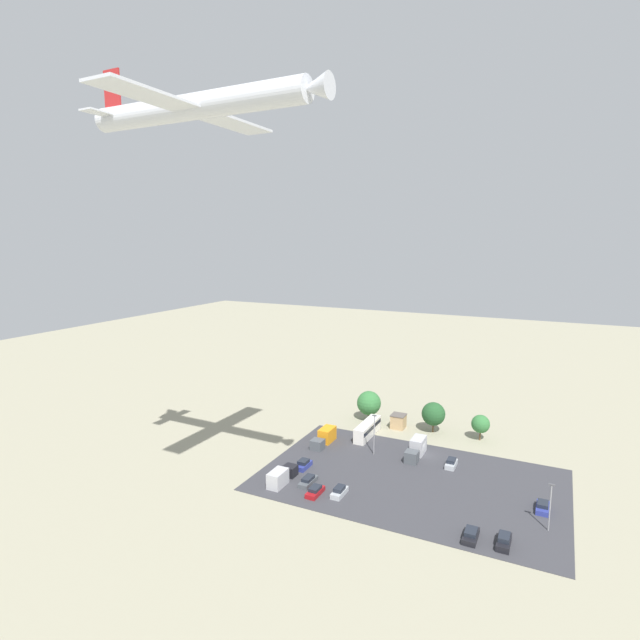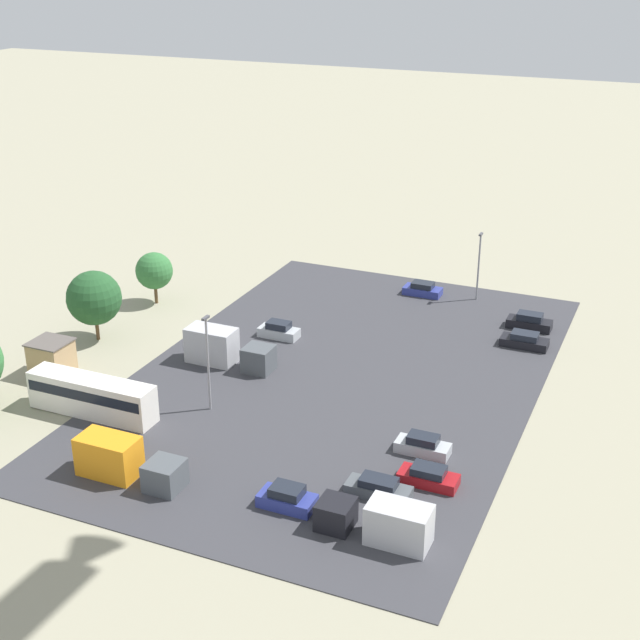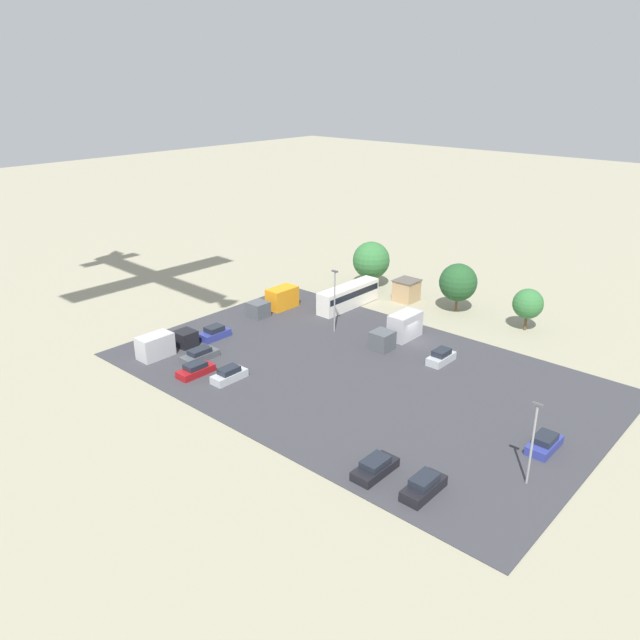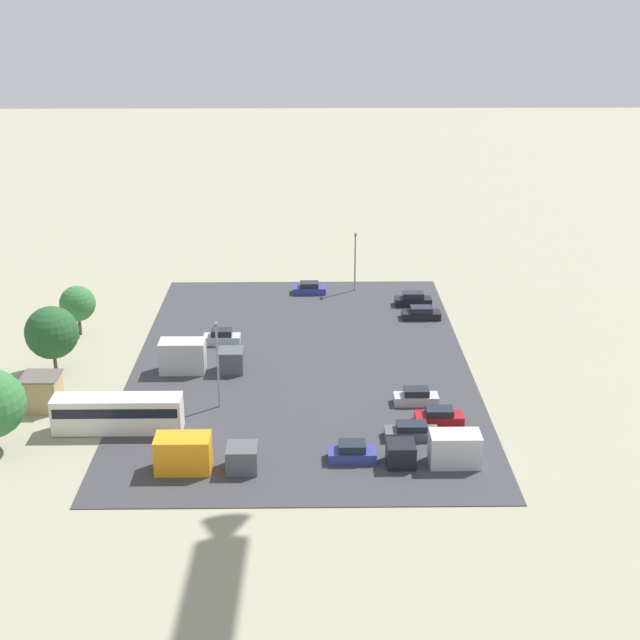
{
  "view_description": "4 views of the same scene",
  "coord_description": "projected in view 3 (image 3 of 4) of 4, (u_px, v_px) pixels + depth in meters",
  "views": [
    {
      "loc": [
        -22.9,
        96.98,
        43.91
      ],
      "look_at": [
        11.26,
        26.89,
        31.41
      ],
      "focal_mm": 28.0,
      "sensor_mm": 36.0,
      "label": 1
    },
    {
      "loc": [
        66.86,
        39.13,
        36.51
      ],
      "look_at": [
        2.1,
        11.05,
        6.35
      ],
      "focal_mm": 50.0,
      "sensor_mm": 36.0,
      "label": 2
    },
    {
      "loc": [
        -39.54,
        62.67,
        32.04
      ],
      "look_at": [
        5.12,
        12.49,
        5.37
      ],
      "focal_mm": 35.0,
      "sensor_mm": 36.0,
      "label": 3
    },
    {
      "loc": [
        85.27,
        12.78,
        37.55
      ],
      "look_at": [
        1.35,
        13.88,
        5.5
      ],
      "focal_mm": 50.0,
      "sensor_mm": 36.0,
      "label": 4
    }
  ],
  "objects": [
    {
      "name": "ground_plane",
      "position": [
        415.0,
        342.0,
        79.76
      ],
      "size": [
        400.0,
        400.0,
        0.0
      ],
      "primitive_type": "plane",
      "color": "gray"
    },
    {
      "name": "parking_lot_surface",
      "position": [
        356.0,
        373.0,
        71.44
      ],
      "size": [
        54.23,
        34.8,
        0.08
      ],
      "color": "#38383D",
      "rests_on": "ground"
    },
    {
      "name": "shed_building",
      "position": [
        406.0,
        290.0,
        93.62
      ],
      "size": [
        3.32,
        3.48,
        3.28
      ],
      "color": "tan",
      "rests_on": "ground"
    },
    {
      "name": "bus",
      "position": [
        348.0,
        295.0,
        90.93
      ],
      "size": [
        2.46,
        11.38,
        3.24
      ],
      "color": "silver",
      "rests_on": "ground"
    },
    {
      "name": "parked_car_0",
      "position": [
        200.0,
        355.0,
        74.46
      ],
      "size": [
        1.84,
        4.71,
        1.41
      ],
      "rotation": [
        0.0,
        0.0,
        3.14
      ],
      "color": "#4C5156",
      "rests_on": "ground"
    },
    {
      "name": "parked_car_1",
      "position": [
        375.0,
        467.0,
        53.22
      ],
      "size": [
        1.98,
        4.55,
        1.45
      ],
      "rotation": [
        0.0,
        0.0,
        3.14
      ],
      "color": "black",
      "rests_on": "ground"
    },
    {
      "name": "parked_car_2",
      "position": [
        424.0,
        486.0,
        50.65
      ],
      "size": [
        1.84,
        4.47,
        1.65
      ],
      "rotation": [
        0.0,
        0.0,
        3.14
      ],
      "color": "black",
      "rests_on": "ground"
    },
    {
      "name": "parked_car_3",
      "position": [
        215.0,
        333.0,
        80.52
      ],
      "size": [
        2.0,
        4.0,
        1.62
      ],
      "color": "navy",
      "rests_on": "ground"
    },
    {
      "name": "parked_car_4",
      "position": [
        196.0,
        370.0,
        70.75
      ],
      "size": [
        1.89,
        4.35,
        1.42
      ],
      "color": "maroon",
      "rests_on": "ground"
    },
    {
      "name": "parked_car_5",
      "position": [
        544.0,
        443.0,
        56.67
      ],
      "size": [
        1.99,
        4.18,
        1.46
      ],
      "color": "navy",
      "rests_on": "ground"
    },
    {
      "name": "parked_car_6",
      "position": [
        441.0,
        357.0,
        73.71
      ],
      "size": [
        1.8,
        4.02,
        1.63
      ],
      "color": "#ADB2B7",
      "rests_on": "ground"
    },
    {
      "name": "parked_car_7",
      "position": [
        229.0,
        375.0,
        69.47
      ],
      "size": [
        1.75,
        4.19,
        1.54
      ],
      "color": "#ADB2B7",
      "rests_on": "ground"
    },
    {
      "name": "parked_truck_0",
      "position": [
        399.0,
        330.0,
        79.36
      ],
      "size": [
        2.5,
        8.5,
        3.35
      ],
      "color": "#4C5156",
      "rests_on": "ground"
    },
    {
      "name": "parked_truck_1",
      "position": [
        276.0,
        301.0,
        89.79
      ],
      "size": [
        2.56,
        8.31,
        3.02
      ],
      "color": "#4C5156",
      "rests_on": "ground"
    },
    {
      "name": "parked_truck_2",
      "position": [
        164.0,
        344.0,
        75.78
      ],
      "size": [
        2.4,
        7.71,
        2.82
      ],
      "rotation": [
        0.0,
        0.0,
        3.14
      ],
      "color": "black",
      "rests_on": "ground"
    },
    {
      "name": "tree_near_shed",
      "position": [
        371.0,
        260.0,
        98.83
      ],
      "size": [
        5.89,
        5.89,
        7.35
      ],
      "color": "brown",
      "rests_on": "ground"
    },
    {
      "name": "tree_apron_mid",
      "position": [
        528.0,
        304.0,
        82.09
      ],
      "size": [
        4.02,
        4.02,
        5.75
      ],
      "color": "brown",
      "rests_on": "ground"
    },
    {
      "name": "tree_apron_far",
      "position": [
        458.0,
        282.0,
        88.32
      ],
      "size": [
        5.38,
        5.38,
        7.11
      ],
      "color": "brown",
      "rests_on": "ground"
    },
    {
      "name": "light_pole_lot_centre",
      "position": [
        335.0,
        298.0,
        81.1
      ],
      "size": [
        0.9,
        0.28,
        8.44
      ],
      "color": "gray",
      "rests_on": "ground"
    },
    {
      "name": "light_pole_lot_edge",
      "position": [
        533.0,
        440.0,
        50.63
      ],
      "size": [
        0.9,
        0.28,
        7.58
      ],
      "color": "gray",
      "rests_on": "ground"
    }
  ]
}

